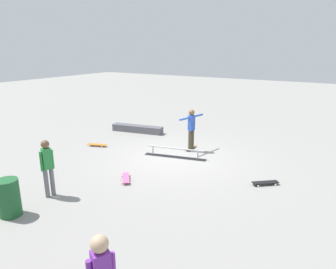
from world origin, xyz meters
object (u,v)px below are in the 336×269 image
Objects in this scene: skateboard_main at (191,147)px; skate_ledge at (137,129)px; grind_rail at (175,153)px; skater_main at (191,127)px; bystander_green_shirt at (47,165)px; loose_skateboard_black at (265,182)px; trash_bin at (9,198)px; loose_skateboard_pink at (126,178)px; loose_skateboard_orange at (97,145)px.

skate_ledge is at bearing -110.72° from skateboard_main.
skateboard_main is (-0.07, -1.16, -0.08)m from grind_rail.
skate_ledge is at bearing 84.62° from skater_main.
bystander_green_shirt reaches higher than skate_ledge.
loose_skateboard_black is 6.95m from trash_bin.
loose_skateboard_orange is at bearing 17.25° from loose_skateboard_pink.
loose_skateboard_black is at bearing -32.56° from bystander_green_shirt.
bystander_green_shirt reaches higher than loose_skateboard_pink.
loose_skateboard_orange is at bearing 47.02° from bystander_green_shirt.
skateboard_main is 3.90m from loose_skateboard_black.
grind_rail is 1.27m from skater_main.
grind_rail is 2.85× the size of loose_skateboard_orange.
loose_skateboard_pink is at bearing -174.30° from skater_main.
trash_bin is at bearing -16.89° from skateboard_main.
skateboard_main is 3.74m from loose_skateboard_pink.
skate_ledge is at bearing -62.59° from loose_skateboard_black.
skateboard_main is at bearing -45.16° from loose_skateboard_pink.
skater_main is at bearing 161.58° from skate_ledge.
bystander_green_shirt is at bearing -89.83° from trash_bin.
loose_skateboard_black is at bearing 159.06° from loose_skateboard_orange.
grind_rail is at bearing 2.49° from bystander_green_shirt.
skater_main is 1.03× the size of bystander_green_shirt.
skateboard_main is 3.87m from loose_skateboard_orange.
trash_bin reaches higher than loose_skateboard_pink.
trash_bin is (1.56, 6.59, -0.50)m from skater_main.
bystander_green_shirt is at bearing -2.43° from loose_skateboard_black.
skater_main is 2.24× the size of loose_skateboard_pink.
grind_rail is 3.93m from skate_ledge.
grind_rail reaches higher than loose_skateboard_black.
loose_skateboard_orange is at bearing -41.38° from loose_skateboard_black.
bystander_green_shirt is (1.39, 4.46, 0.75)m from grind_rail.
loose_skateboard_orange is (0.11, 2.66, -0.09)m from skate_ledge.
skateboard_main is at bearing -68.51° from loose_skateboard_black.
skate_ledge reaches higher than loose_skateboard_orange.
grind_rail is 3.15× the size of loose_skateboard_black.
loose_skateboard_pink is 3.28m from trash_bin.
skate_ledge is 7.99m from trash_bin.
grind_rail reaches higher than loose_skateboard_orange.
skater_main is at bearing -47.18° from loose_skateboard_pink.
skateboard_main is 0.99× the size of loose_skateboard_orange.
skateboard_main is at bearing -173.63° from loose_skateboard_orange.
skater_main is at bearing -113.36° from grind_rail.
bystander_green_shirt is 1.73× the size of trash_bin.
skater_main is at bearing -103.35° from trash_bin.
bystander_green_shirt is (1.57, 5.43, -0.06)m from skater_main.
loose_skateboard_orange is 5.49m from trash_bin.
bystander_green_shirt reaches higher than loose_skateboard_black.
skate_ledge is 7.36m from loose_skateboard_black.
loose_skateboard_pink and loose_skateboard_orange have the same top height.
loose_skateboard_pink is (-1.11, -1.90, -0.84)m from bystander_green_shirt.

